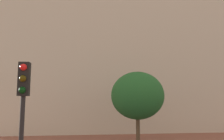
% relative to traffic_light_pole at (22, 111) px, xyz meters
% --- Properties ---
extents(landmark_building, '(26.53, 14.12, 33.73)m').
position_rel_traffic_light_pole_xyz_m(landmark_building, '(5.09, 23.01, 7.07)').
color(landmark_building, beige).
rests_on(landmark_building, ground_plane).
extents(traffic_light_pole, '(0.28, 0.34, 4.33)m').
position_rel_traffic_light_pole_xyz_m(traffic_light_pole, '(0.00, 0.00, 0.00)').
color(traffic_light_pole, black).
rests_on(traffic_light_pole, ground_plane).
extents(tree_curb_far, '(3.91, 3.91, 5.42)m').
position_rel_traffic_light_pole_xyz_m(tree_curb_far, '(5.50, 10.30, 0.61)').
color(tree_curb_far, brown).
rests_on(tree_curb_far, ground_plane).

